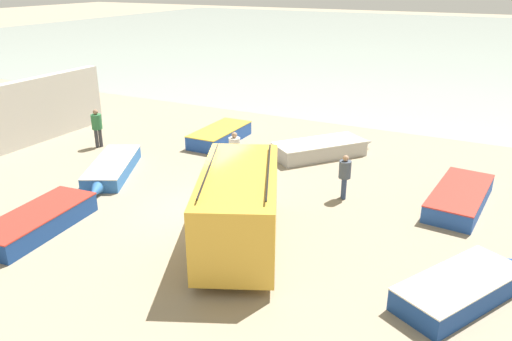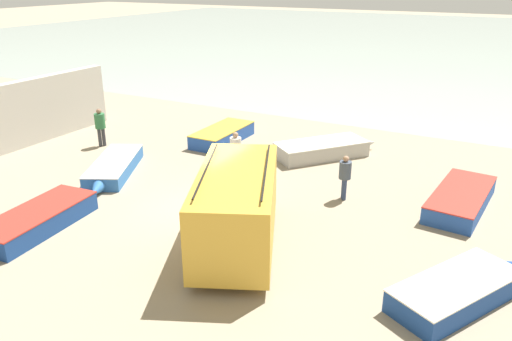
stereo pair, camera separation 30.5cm
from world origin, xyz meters
TOP-DOWN VIEW (x-y plane):
  - ground_plane at (0.00, 0.00)m, footprint 200.00×200.00m
  - sea_water at (0.00, 52.00)m, footprint 120.00×80.00m
  - harbor_wall at (-11.05, 1.00)m, footprint 0.50×11.59m
  - parked_van at (2.09, -1.34)m, footprint 3.95×5.44m
  - fishing_rowboat_0 at (-5.02, 1.20)m, footprint 3.01×4.63m
  - fishing_rowboat_1 at (1.52, 7.06)m, footprint 3.82×4.36m
  - fishing_rowboat_2 at (7.39, 4.62)m, footprint 1.89×4.92m
  - fishing_rowboat_3 at (-3.43, 6.86)m, footprint 1.53×4.32m
  - fishing_rowboat_4 at (-3.84, -3.47)m, footprint 1.85×4.62m
  - fishing_rowboat_5 at (8.07, -1.02)m, footprint 2.90×4.16m
  - fisherman_0 at (3.70, 3.25)m, footprint 0.42×0.42m
  - fisherman_2 at (-7.92, 3.55)m, footprint 0.46×0.46m
  - fisherman_3 at (-0.83, 3.55)m, footprint 0.44×0.44m

SIDE VIEW (x-z plane):
  - ground_plane at x=0.00m, z-range 0.00..0.00m
  - sea_water at x=0.00m, z-range 0.00..0.01m
  - fishing_rowboat_0 at x=-5.02m, z-range 0.00..0.54m
  - fishing_rowboat_2 at x=7.39m, z-range 0.00..0.61m
  - fishing_rowboat_5 at x=8.07m, z-range 0.00..0.61m
  - fishing_rowboat_4 at x=-3.84m, z-range 0.00..0.63m
  - fishing_rowboat_3 at x=-3.43m, z-range 0.00..0.65m
  - fishing_rowboat_1 at x=1.52m, z-range 0.00..0.67m
  - fisherman_0 at x=3.70m, z-range 0.16..1.75m
  - fisherman_3 at x=-0.83m, z-range 0.17..1.86m
  - fisherman_2 at x=-7.92m, z-range 0.17..1.92m
  - parked_van at x=2.09m, z-range 0.05..2.49m
  - harbor_wall at x=-11.05m, z-range 0.00..2.94m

